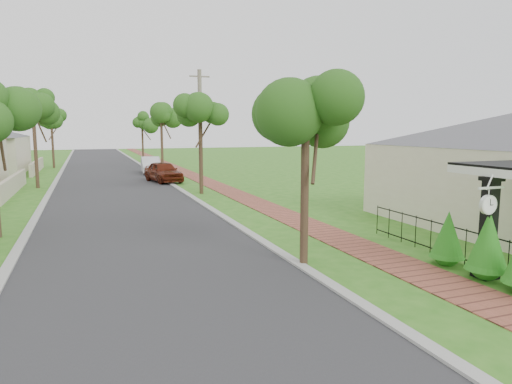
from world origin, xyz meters
TOP-DOWN VIEW (x-y plane):
  - ground at (0.00, 0.00)m, footprint 160.00×160.00m
  - road at (-3.00, 20.00)m, footprint 7.00×120.00m
  - kerb_right at (0.65, 20.00)m, footprint 0.30×120.00m
  - kerb_left at (-6.65, 20.00)m, footprint 0.30×120.00m
  - sidewalk at (3.25, 20.00)m, footprint 1.50×120.00m
  - porch_post at (4.55, -1.00)m, footprint 0.48×0.48m
  - picket_fence at (4.90, -0.00)m, footprint 0.03×8.02m
  - street_trees at (-2.87, 26.84)m, footprint 10.70×37.65m
  - hedge_row at (4.45, -1.66)m, footprint 0.89×4.51m
  - parked_car_red at (0.40, 22.58)m, footprint 2.47×4.40m
  - parked_car_white at (0.40, 29.19)m, footprint 1.71×4.23m
  - near_tree at (0.80, 1.50)m, footprint 1.94×1.94m
  - utility_pole at (1.85, 17.48)m, footprint 1.20×0.24m
  - station_clock at (4.05, -1.40)m, footprint 0.76×0.13m

SIDE VIEW (x-z plane):
  - ground at x=0.00m, z-range 0.00..0.00m
  - road at x=-3.00m, z-range -0.01..0.01m
  - kerb_right at x=0.65m, z-range -0.05..0.05m
  - kerb_left at x=-6.65m, z-range -0.05..0.05m
  - sidewalk at x=3.25m, z-range -0.01..0.01m
  - picket_fence at x=4.90m, z-range 0.03..1.03m
  - parked_car_white at x=0.40m, z-range 0.00..1.37m
  - parked_car_red at x=0.40m, z-range 0.00..1.41m
  - hedge_row at x=4.45m, z-range -0.17..1.87m
  - porch_post at x=4.55m, z-range -0.14..2.38m
  - station_clock at x=4.05m, z-range 1.63..2.27m
  - utility_pole at x=1.85m, z-range 0.06..7.16m
  - near_tree at x=0.80m, z-range 1.47..6.45m
  - street_trees at x=-2.87m, z-range 1.59..7.48m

